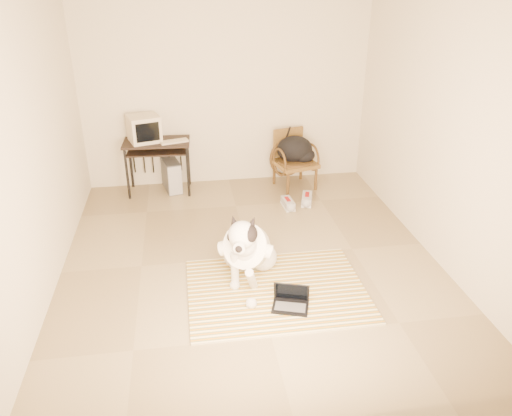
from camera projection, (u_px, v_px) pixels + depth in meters
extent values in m
plane|color=#927F59|center=(250.00, 257.00, 5.50)|extent=(4.50, 4.50, 0.00)
plane|color=beige|center=(226.00, 90.00, 6.91)|extent=(4.50, 0.00, 4.50)
plane|color=beige|center=(303.00, 260.00, 2.91)|extent=(4.50, 0.00, 4.50)
plane|color=beige|center=(36.00, 150.00, 4.63)|extent=(0.00, 4.50, 4.50)
plane|color=beige|center=(439.00, 131.00, 5.18)|extent=(0.00, 4.50, 4.50)
cube|color=#B6751C|center=(288.00, 325.00, 4.45)|extent=(1.73, 0.27, 0.02)
cube|color=#40823B|center=(282.00, 307.00, 4.68)|extent=(1.73, 0.27, 0.02)
cube|color=#543C75|center=(277.00, 290.00, 4.92)|extent=(1.73, 0.27, 0.02)
cube|color=gold|center=(272.00, 276.00, 5.16)|extent=(1.73, 0.27, 0.02)
cube|color=beige|center=(267.00, 262.00, 5.39)|extent=(1.73, 0.27, 0.02)
sphere|color=silver|center=(237.00, 255.00, 5.26)|extent=(0.29, 0.29, 0.29)
sphere|color=silver|center=(263.00, 257.00, 5.22)|extent=(0.29, 0.29, 0.29)
ellipsoid|color=silver|center=(250.00, 255.00, 5.22)|extent=(0.36, 0.32, 0.29)
ellipsoid|color=silver|center=(247.00, 247.00, 4.98)|extent=(0.53, 0.73, 0.62)
cylinder|color=white|center=(247.00, 246.00, 4.99)|extent=(0.57, 0.66, 0.57)
sphere|color=silver|center=(244.00, 244.00, 4.75)|extent=(0.24, 0.24, 0.24)
sphere|color=silver|center=(242.00, 235.00, 4.60)|extent=(0.27, 0.27, 0.27)
ellipsoid|color=black|center=(247.00, 234.00, 4.59)|extent=(0.21, 0.23, 0.19)
cylinder|color=silver|center=(240.00, 245.00, 4.52)|extent=(0.15, 0.16, 0.11)
sphere|color=black|center=(239.00, 249.00, 4.45)|extent=(0.06, 0.06, 0.06)
cone|color=black|center=(234.00, 221.00, 4.62)|extent=(0.14, 0.16, 0.17)
cone|color=black|center=(252.00, 223.00, 4.60)|extent=(0.14, 0.15, 0.17)
torus|color=white|center=(244.00, 241.00, 4.72)|extent=(0.26, 0.19, 0.22)
cylinder|color=silver|center=(235.00, 270.00, 4.88)|extent=(0.11, 0.14, 0.40)
cylinder|color=silver|center=(252.00, 280.00, 4.76)|extent=(0.18, 0.36, 0.40)
sphere|color=silver|center=(235.00, 285.00, 4.93)|extent=(0.10, 0.10, 0.10)
sphere|color=silver|center=(251.00, 303.00, 4.66)|extent=(0.11, 0.11, 0.11)
cone|color=black|center=(252.00, 252.00, 5.50)|extent=(0.08, 0.40, 0.10)
cube|color=black|center=(290.00, 307.00, 4.65)|extent=(0.39, 0.33, 0.02)
cube|color=#4F4F51|center=(290.00, 307.00, 4.63)|extent=(0.31, 0.22, 0.00)
cube|color=black|center=(292.00, 292.00, 4.67)|extent=(0.34, 0.18, 0.22)
cube|color=black|center=(291.00, 292.00, 4.66)|extent=(0.30, 0.15, 0.19)
cube|color=black|center=(156.00, 142.00, 6.79)|extent=(0.92, 0.54, 0.03)
cube|color=black|center=(157.00, 151.00, 6.80)|extent=(0.81, 0.43, 0.02)
cylinder|color=black|center=(127.00, 174.00, 6.73)|extent=(0.04, 0.04, 0.72)
cylinder|color=black|center=(131.00, 164.00, 7.10)|extent=(0.04, 0.04, 0.72)
cylinder|color=black|center=(188.00, 172.00, 6.81)|extent=(0.04, 0.04, 0.72)
cylinder|color=black|center=(188.00, 161.00, 7.18)|extent=(0.04, 0.04, 0.72)
cube|color=beige|center=(144.00, 129.00, 6.71)|extent=(0.49, 0.47, 0.35)
cube|color=black|center=(148.00, 132.00, 6.56)|extent=(0.30, 0.11, 0.25)
cube|color=beige|center=(174.00, 141.00, 6.74)|extent=(0.40, 0.24, 0.02)
cube|color=#4F4F51|center=(172.00, 175.00, 7.08)|extent=(0.29, 0.49, 0.44)
cube|color=#ADAEB2|center=(175.00, 181.00, 6.88)|extent=(0.18, 0.05, 0.42)
cube|color=brown|center=(295.00, 164.00, 7.10)|extent=(0.65, 0.64, 0.06)
cylinder|color=#37240F|center=(295.00, 161.00, 7.08)|extent=(0.50, 0.50, 0.04)
cube|color=brown|center=(288.00, 142.00, 7.18)|extent=(0.46, 0.15, 0.41)
cylinder|color=#37240F|center=(288.00, 184.00, 6.92)|extent=(0.04, 0.04, 0.33)
cylinder|color=#37240F|center=(274.00, 173.00, 7.28)|extent=(0.04, 0.04, 0.33)
cylinder|color=#37240F|center=(316.00, 179.00, 7.08)|extent=(0.04, 0.04, 0.33)
cylinder|color=#37240F|center=(301.00, 169.00, 7.44)|extent=(0.04, 0.04, 0.33)
ellipsoid|color=black|center=(295.00, 149.00, 7.05)|extent=(0.51, 0.42, 0.38)
ellipsoid|color=black|center=(304.00, 155.00, 7.04)|extent=(0.32, 0.26, 0.22)
cube|color=silver|center=(288.00, 206.00, 6.64)|extent=(0.15, 0.32, 0.03)
cube|color=gray|center=(288.00, 203.00, 6.62)|extent=(0.14, 0.31, 0.10)
cube|color=maroon|center=(288.00, 200.00, 6.60)|extent=(0.06, 0.16, 0.02)
cube|color=silver|center=(307.00, 202.00, 6.76)|extent=(0.22, 0.36, 0.03)
cube|color=gray|center=(307.00, 199.00, 6.74)|extent=(0.22, 0.34, 0.11)
cube|color=maroon|center=(307.00, 196.00, 6.72)|extent=(0.10, 0.17, 0.02)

